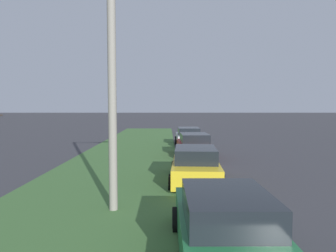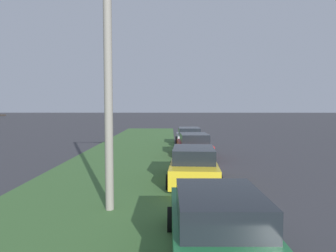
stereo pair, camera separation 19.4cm
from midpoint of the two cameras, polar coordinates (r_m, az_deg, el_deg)
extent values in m
cube|color=#3D6633|center=(11.39, -12.89, -11.85)|extent=(60.00, 6.00, 0.12)
cube|color=#1E6B38|center=(6.46, 10.26, -19.40)|extent=(4.31, 1.82, 0.70)
cube|color=black|center=(6.05, 10.67, -14.68)|extent=(2.21, 1.61, 0.55)
cylinder|color=black|center=(7.72, 1.48, -17.39)|extent=(0.64, 0.22, 0.64)
cylinder|color=black|center=(7.96, 15.14, -16.85)|extent=(0.64, 0.22, 0.64)
cube|color=gold|center=(12.40, 5.28, -8.07)|extent=(4.40, 2.05, 0.70)
cube|color=black|center=(12.09, 5.32, -5.36)|extent=(2.29, 1.72, 0.55)
cylinder|color=black|center=(13.78, 1.35, -7.92)|extent=(0.65, 0.26, 0.64)
cylinder|color=black|center=(13.82, 8.89, -7.93)|extent=(0.65, 0.26, 0.64)
cylinder|color=black|center=(11.15, 0.74, -10.71)|extent=(0.65, 0.26, 0.64)
cylinder|color=black|center=(11.20, 10.14, -10.70)|extent=(0.65, 0.26, 0.64)
cube|color=red|center=(18.44, 5.17, -4.18)|extent=(4.36, 1.96, 0.70)
cube|color=black|center=(18.17, 5.26, -2.31)|extent=(2.26, 1.68, 0.55)
cylinder|color=black|center=(19.73, 2.10, -4.38)|extent=(0.65, 0.24, 0.64)
cylinder|color=black|center=(19.92, 7.29, -4.33)|extent=(0.65, 0.24, 0.64)
cylinder|color=black|center=(17.06, 2.69, -5.66)|extent=(0.65, 0.24, 0.64)
cylinder|color=black|center=(17.29, 8.68, -5.57)|extent=(0.65, 0.24, 0.64)
cube|color=silver|center=(23.65, 4.19, -2.43)|extent=(4.31, 1.83, 0.70)
cube|color=black|center=(23.39, 4.24, -0.96)|extent=(2.21, 1.61, 0.55)
cylinder|color=black|center=(24.97, 1.91, -2.68)|extent=(0.64, 0.22, 0.64)
cylinder|color=black|center=(25.09, 6.02, -2.66)|extent=(0.64, 0.22, 0.64)
cylinder|color=black|center=(22.29, 2.13, -3.45)|extent=(0.64, 0.22, 0.64)
cylinder|color=black|center=(22.43, 6.74, -3.43)|extent=(0.64, 0.22, 0.64)
cylinder|color=gray|center=(8.72, -10.61, 7.93)|extent=(0.24, 0.24, 7.50)
camera|label=1|loc=(0.10, -89.72, 0.02)|focal=32.22mm
camera|label=2|loc=(0.10, 90.28, -0.02)|focal=32.22mm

